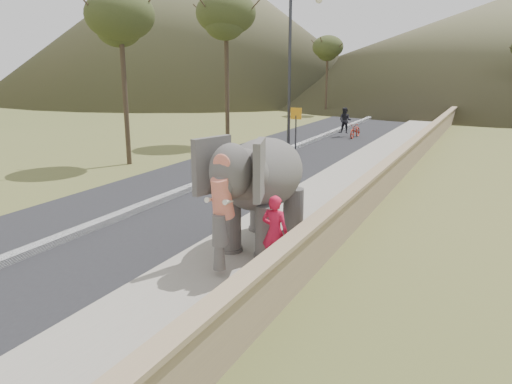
% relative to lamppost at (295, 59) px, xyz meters
% --- Properties ---
extents(ground, '(160.00, 160.00, 0.00)m').
position_rel_lamppost_xyz_m(ground, '(4.69, -13.59, -4.87)').
color(ground, olive).
rests_on(ground, ground).
extents(road, '(7.00, 120.00, 0.03)m').
position_rel_lamppost_xyz_m(road, '(-0.31, -3.59, -4.86)').
color(road, black).
rests_on(road, ground).
extents(median, '(0.35, 120.00, 0.22)m').
position_rel_lamppost_xyz_m(median, '(-0.31, -3.59, -4.76)').
color(median, black).
rests_on(median, ground).
extents(walkway, '(3.00, 120.00, 0.15)m').
position_rel_lamppost_xyz_m(walkway, '(4.69, -3.59, -4.80)').
color(walkway, '#9E9687').
rests_on(walkway, ground).
extents(parapet, '(0.30, 120.00, 1.10)m').
position_rel_lamppost_xyz_m(parapet, '(6.34, -3.59, -4.32)').
color(parapet, tan).
rests_on(parapet, ground).
extents(lamppost, '(1.76, 0.36, 8.00)m').
position_rel_lamppost_xyz_m(lamppost, '(0.00, 0.00, 0.00)').
color(lamppost, '#302F34').
rests_on(lamppost, ground).
extents(signboard, '(0.60, 0.08, 2.40)m').
position_rel_lamppost_xyz_m(signboard, '(0.19, -0.21, -3.23)').
color(signboard, '#2D2D33').
rests_on(signboard, ground).
extents(hill_left, '(60.00, 60.00, 22.00)m').
position_rel_lamppost_xyz_m(hill_left, '(-33.31, 41.41, 6.13)').
color(hill_left, brown).
rests_on(hill_left, ground).
extents(hill_far, '(80.00, 80.00, 14.00)m').
position_rel_lamppost_xyz_m(hill_far, '(9.69, 56.41, 2.13)').
color(hill_far, brown).
rests_on(hill_far, ground).
extents(elephant_and_man, '(2.28, 3.97, 2.85)m').
position_rel_lamppost_xyz_m(elephant_and_man, '(4.71, -13.84, -3.31)').
color(elephant_and_man, '#615D58').
rests_on(elephant_and_man, ground).
extents(motorcyclist, '(1.46, 1.84, 1.91)m').
position_rel_lamppost_xyz_m(motorcyclist, '(1.25, 6.75, -4.13)').
color(motorcyclist, maroon).
rests_on(motorcyclist, ground).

